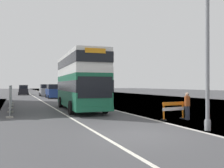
{
  "coord_description": "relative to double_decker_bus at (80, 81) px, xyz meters",
  "views": [
    {
      "loc": [
        -4.87,
        -9.23,
        2.13
      ],
      "look_at": [
        1.7,
        7.17,
        2.2
      ],
      "focal_mm": 39.28,
      "sensor_mm": 36.0,
      "label": 1
    }
  ],
  "objects": [
    {
      "name": "car_receding_far",
      "position": [
        -3.42,
        35.12,
        -1.52
      ],
      "size": [
        2.05,
        4.1,
        2.11
      ],
      "color": "black",
      "rests_on": "ground"
    },
    {
      "name": "double_decker_bus",
      "position": [
        0.0,
        0.0,
        0.0
      ],
      "size": [
        3.19,
        10.3,
        4.71
      ],
      "color": "#196042",
      "rests_on": "ground"
    },
    {
      "name": "lamppost_foreground",
      "position": [
        3.17,
        -11.49,
        1.78
      ],
      "size": [
        0.29,
        0.7,
        9.05
      ],
      "color": "gray",
      "rests_on": "ground"
    },
    {
      "name": "ground",
      "position": [
        0.26,
        -11.05,
        -2.55
      ],
      "size": [
        140.0,
        280.0,
        0.1
      ],
      "color": "#424244"
    },
    {
      "name": "pedestrian_at_kerb",
      "position": [
        4.63,
        -8.24,
        -1.67
      ],
      "size": [
        0.34,
        0.34,
        1.66
      ],
      "color": "#2D3342",
      "rests_on": "ground"
    },
    {
      "name": "car_receding_mid",
      "position": [
        0.29,
        27.84,
        -1.45
      ],
      "size": [
        2.06,
        3.86,
        2.25
      ],
      "color": "gray",
      "rests_on": "ground"
    },
    {
      "name": "construction_site_fence",
      "position": [
        -5.5,
        3.41,
        -1.51
      ],
      "size": [
        0.44,
        13.8,
        2.09
      ],
      "color": "#A8AAAD",
      "rests_on": "ground"
    },
    {
      "name": "car_oncoming_near",
      "position": [
        0.63,
        19.91,
        -1.45
      ],
      "size": [
        2.06,
        4.58,
        2.24
      ],
      "color": "navy",
      "rests_on": "ground"
    },
    {
      "name": "roadworks_barrier",
      "position": [
        3.84,
        -7.93,
        -1.83
      ],
      "size": [
        1.63,
        0.55,
        1.09
      ],
      "color": "orange",
      "rests_on": "ground"
    }
  ]
}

